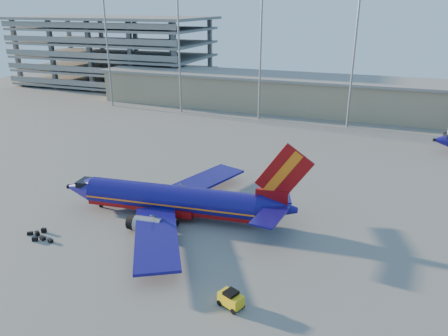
# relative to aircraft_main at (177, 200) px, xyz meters

# --- Properties ---
(ground) EXTENTS (220.00, 220.00, 0.00)m
(ground) POSITION_rel_aircraft_main_xyz_m (0.45, 5.74, -2.31)
(ground) COLOR slate
(ground) RESTS_ON ground
(terminal_building) EXTENTS (122.00, 16.00, 8.50)m
(terminal_building) POSITION_rel_aircraft_main_xyz_m (10.45, 63.74, 2.01)
(terminal_building) COLOR gray
(terminal_building) RESTS_ON ground
(parking_garage) EXTENTS (62.00, 32.00, 21.40)m
(parking_garage) POSITION_rel_aircraft_main_xyz_m (-61.55, 79.79, 9.42)
(parking_garage) COLOR slate
(parking_garage) RESTS_ON ground
(light_mast_row) EXTENTS (101.60, 1.60, 28.65)m
(light_mast_row) POSITION_rel_aircraft_main_xyz_m (5.45, 51.74, 15.24)
(light_mast_row) COLOR gray
(light_mast_row) RESTS_ON ground
(aircraft_main) EXTENTS (31.93, 30.59, 10.82)m
(aircraft_main) POSITION_rel_aircraft_main_xyz_m (0.00, 0.00, 0.00)
(aircraft_main) COLOR navy
(aircraft_main) RESTS_ON ground
(baggage_tug) EXTENTS (2.55, 2.10, 1.59)m
(baggage_tug) POSITION_rel_aircraft_main_xyz_m (12.15, -14.06, -1.48)
(baggage_tug) COLOR yellow
(baggage_tug) RESTS_ON ground
(luggage_pile) EXTENTS (4.09, 2.44, 0.55)m
(luggage_pile) POSITION_rel_aircraft_main_xyz_m (-12.52, -10.26, -2.08)
(luggage_pile) COLOR black
(luggage_pile) RESTS_ON ground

